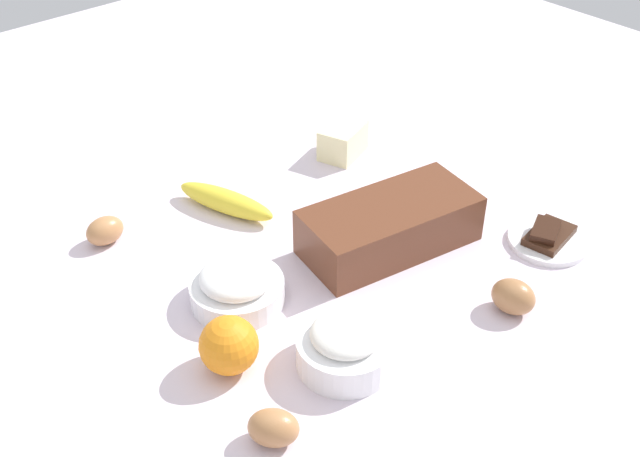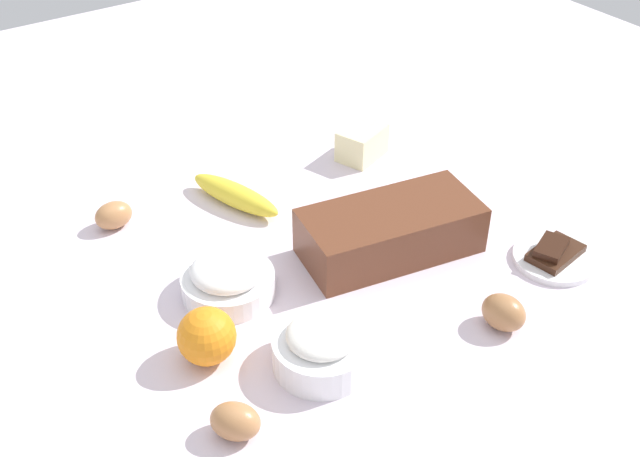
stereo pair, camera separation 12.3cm
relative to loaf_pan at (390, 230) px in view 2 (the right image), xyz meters
name	(u,v)px [view 2 (the right image)]	position (x,y,z in m)	size (l,w,h in m)	color
ground_plane	(320,253)	(0.09, -0.07, -0.05)	(2.40, 2.40, 0.02)	silver
loaf_pan	(390,230)	(0.00, 0.00, 0.00)	(0.30, 0.18, 0.08)	brown
flour_bowl	(321,347)	(0.23, 0.14, -0.01)	(0.13, 0.13, 0.07)	white
sugar_bowl	(228,279)	(0.26, -0.05, -0.01)	(0.14, 0.14, 0.06)	white
banana	(235,195)	(0.14, -0.25, -0.02)	(0.19, 0.04, 0.04)	yellow
orange_fruit	(207,336)	(0.35, 0.05, 0.00)	(0.08, 0.08, 0.08)	orange
butter_block	(362,143)	(-0.14, -0.26, -0.01)	(0.09, 0.06, 0.06)	#F4EDB2
egg_near_butter	(235,421)	(0.38, 0.18, -0.02)	(0.05, 0.05, 0.06)	#B07748
egg_beside_bowl	(114,215)	(0.34, -0.31, -0.02)	(0.05, 0.05, 0.06)	#B67B4B
egg_loose	(504,312)	(-0.02, 0.23, -0.02)	(0.05, 0.05, 0.07)	#A46E43
chocolate_plate	(554,256)	(-0.20, 0.17, -0.03)	(0.13, 0.13, 0.03)	white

